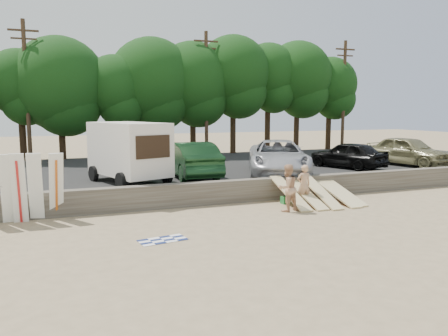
{
  "coord_description": "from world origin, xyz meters",
  "views": [
    {
      "loc": [
        -8.3,
        -14.63,
        4.07
      ],
      "look_at": [
        -1.57,
        3.0,
        1.56
      ],
      "focal_mm": 35.0,
      "sensor_mm": 36.0,
      "label": 1
    }
  ],
  "objects_px": {
    "car_1": "(190,159)",
    "beachgoer_b": "(287,188)",
    "car_4": "(408,151)",
    "car_2": "(278,157)",
    "car_3": "(348,155)",
    "box_trailer": "(129,149)",
    "cooler": "(286,200)",
    "beachgoer_a": "(304,185)"
  },
  "relations": [
    {
      "from": "car_1",
      "to": "car_2",
      "type": "distance_m",
      "value": 4.68
    },
    {
      "from": "car_1",
      "to": "car_4",
      "type": "bearing_deg",
      "value": 179.58
    },
    {
      "from": "car_1",
      "to": "beachgoer_b",
      "type": "relative_size",
      "value": 2.82
    },
    {
      "from": "car_2",
      "to": "car_4",
      "type": "xyz_separation_m",
      "value": [
        9.17,
        0.4,
        -0.0
      ]
    },
    {
      "from": "beachgoer_a",
      "to": "cooler",
      "type": "bearing_deg",
      "value": -31.84
    },
    {
      "from": "box_trailer",
      "to": "beachgoer_a",
      "type": "bearing_deg",
      "value": -51.99
    },
    {
      "from": "car_3",
      "to": "beachgoer_a",
      "type": "relative_size",
      "value": 2.63
    },
    {
      "from": "beachgoer_b",
      "to": "cooler",
      "type": "height_order",
      "value": "beachgoer_b"
    },
    {
      "from": "box_trailer",
      "to": "car_2",
      "type": "height_order",
      "value": "box_trailer"
    },
    {
      "from": "car_2",
      "to": "car_1",
      "type": "bearing_deg",
      "value": -165.07
    },
    {
      "from": "box_trailer",
      "to": "car_1",
      "type": "distance_m",
      "value": 3.3
    },
    {
      "from": "cooler",
      "to": "car_2",
      "type": "bearing_deg",
      "value": 61.39
    },
    {
      "from": "car_3",
      "to": "car_4",
      "type": "height_order",
      "value": "car_4"
    },
    {
      "from": "car_1",
      "to": "car_3",
      "type": "bearing_deg",
      "value": -178.94
    },
    {
      "from": "beachgoer_b",
      "to": "cooler",
      "type": "distance_m",
      "value": 1.65
    },
    {
      "from": "box_trailer",
      "to": "beachgoer_b",
      "type": "bearing_deg",
      "value": -62.83
    },
    {
      "from": "car_3",
      "to": "beachgoer_b",
      "type": "bearing_deg",
      "value": 18.75
    },
    {
      "from": "car_2",
      "to": "car_4",
      "type": "distance_m",
      "value": 9.18
    },
    {
      "from": "box_trailer",
      "to": "car_4",
      "type": "bearing_deg",
      "value": -17.99
    },
    {
      "from": "box_trailer",
      "to": "car_4",
      "type": "relative_size",
      "value": 0.93
    },
    {
      "from": "beachgoer_a",
      "to": "car_3",
      "type": "bearing_deg",
      "value": -138.23
    },
    {
      "from": "car_1",
      "to": "car_2",
      "type": "height_order",
      "value": "car_2"
    },
    {
      "from": "box_trailer",
      "to": "beachgoer_a",
      "type": "distance_m",
      "value": 8.21
    },
    {
      "from": "car_1",
      "to": "cooler",
      "type": "bearing_deg",
      "value": 123.79
    },
    {
      "from": "car_1",
      "to": "car_4",
      "type": "xyz_separation_m",
      "value": [
        13.8,
        -0.31,
        0.0
      ]
    },
    {
      "from": "car_2",
      "to": "beachgoer_a",
      "type": "distance_m",
      "value": 4.48
    },
    {
      "from": "beachgoer_b",
      "to": "car_4",
      "type": "bearing_deg",
      "value": -167.66
    },
    {
      "from": "car_2",
      "to": "car_3",
      "type": "relative_size",
      "value": 1.41
    },
    {
      "from": "car_4",
      "to": "box_trailer",
      "type": "bearing_deg",
      "value": 168.36
    },
    {
      "from": "car_3",
      "to": "beachgoer_b",
      "type": "xyz_separation_m",
      "value": [
        -7.3,
        -5.91,
        -0.52
      ]
    },
    {
      "from": "car_1",
      "to": "cooler",
      "type": "distance_m",
      "value": 5.66
    },
    {
      "from": "car_1",
      "to": "beachgoer_a",
      "type": "height_order",
      "value": "car_1"
    },
    {
      "from": "car_4",
      "to": "car_3",
      "type": "bearing_deg",
      "value": 162.66
    },
    {
      "from": "car_2",
      "to": "beachgoer_b",
      "type": "xyz_separation_m",
      "value": [
        -2.31,
        -5.17,
        -0.64
      ]
    },
    {
      "from": "car_2",
      "to": "beachgoer_b",
      "type": "relative_size",
      "value": 3.36
    },
    {
      "from": "car_3",
      "to": "beachgoer_a",
      "type": "distance_m",
      "value": 7.87
    },
    {
      "from": "car_4",
      "to": "beachgoer_b",
      "type": "height_order",
      "value": "car_4"
    },
    {
      "from": "car_3",
      "to": "beachgoer_b",
      "type": "relative_size",
      "value": 2.38
    },
    {
      "from": "car_1",
      "to": "beachgoer_a",
      "type": "distance_m",
      "value": 6.22
    },
    {
      "from": "car_1",
      "to": "car_2",
      "type": "bearing_deg",
      "value": 172.12
    },
    {
      "from": "car_1",
      "to": "beachgoer_b",
      "type": "distance_m",
      "value": 6.36
    },
    {
      "from": "car_4",
      "to": "car_1",
      "type": "bearing_deg",
      "value": 166.04
    }
  ]
}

